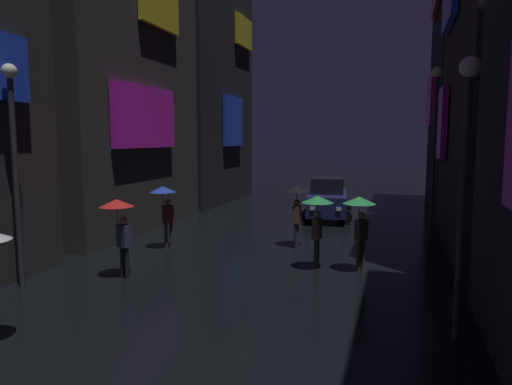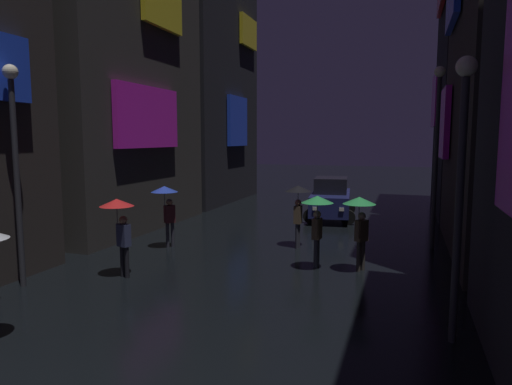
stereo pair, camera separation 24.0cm
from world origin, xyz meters
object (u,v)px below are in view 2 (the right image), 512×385
object	(u,v)px
pedestrian_midstreet_centre_green	(317,211)
streetlamp_right_far	(437,138)
streetlamp_right_near	(461,166)
pedestrian_far_right_black	(298,199)
car_distant	(331,199)
streetlamp_left_near	(15,150)
pedestrian_foreground_right_blue	(166,199)
pedestrian_foreground_left_green	(360,213)
pedestrian_near_crossing_red	(119,216)

from	to	relation	value
pedestrian_midstreet_centre_green	streetlamp_right_far	bearing A→B (deg)	48.80
streetlamp_right_near	streetlamp_right_far	distance (m)	7.59
streetlamp_right_near	pedestrian_far_right_black	bearing A→B (deg)	124.88
car_distant	streetlamp_right_far	size ratio (longest dim) A/B	0.71
streetlamp_left_near	streetlamp_right_near	xyz separation A→B (m)	(10.00, -0.01, -0.19)
streetlamp_left_near	streetlamp_right_far	size ratio (longest dim) A/B	0.91
pedestrian_foreground_right_blue	car_distant	distance (m)	8.64
pedestrian_foreground_right_blue	streetlamp_right_near	xyz separation A→B (m)	(8.59, -4.80, 1.56)
car_distant	pedestrian_foreground_left_green	bearing A→B (deg)	-75.60
pedestrian_near_crossing_red	streetlamp_right_far	world-z (taller)	streetlamp_right_far
pedestrian_foreground_right_blue	pedestrian_near_crossing_red	distance (m)	3.35
streetlamp_left_near	streetlamp_right_far	bearing A→B (deg)	37.10
streetlamp_right_near	pedestrian_near_crossing_red	bearing A→B (deg)	169.72
pedestrian_far_right_black	pedestrian_foreground_right_blue	world-z (taller)	same
pedestrian_foreground_left_green	streetlamp_left_near	size ratio (longest dim) A/B	0.39
pedestrian_far_right_black	streetlamp_right_far	bearing A→B (deg)	16.56
pedestrian_far_right_black	pedestrian_foreground_left_green	size ratio (longest dim) A/B	1.00
pedestrian_foreground_left_green	pedestrian_near_crossing_red	bearing A→B (deg)	-157.46
pedestrian_foreground_left_green	streetlamp_right_far	world-z (taller)	streetlamp_right_far
pedestrian_foreground_left_green	streetlamp_right_near	xyz separation A→B (m)	(2.09, -3.98, 1.56)
pedestrian_near_crossing_red	car_distant	xyz separation A→B (m)	(3.93, 10.72, -0.74)
pedestrian_midstreet_centre_green	streetlamp_left_near	xyz separation A→B (m)	(-6.74, -3.84, 1.76)
pedestrian_far_right_black	streetlamp_left_near	distance (m)	8.60
pedestrian_foreground_left_green	car_distant	bearing A→B (deg)	104.40
pedestrian_midstreet_centre_green	car_distant	bearing A→B (deg)	96.44
pedestrian_foreground_right_blue	pedestrian_midstreet_centre_green	bearing A→B (deg)	-10.02
pedestrian_foreground_right_blue	streetlamp_right_near	bearing A→B (deg)	-29.17
car_distant	streetlamp_left_near	bearing A→B (deg)	-115.46
pedestrian_far_right_black	pedestrian_near_crossing_red	bearing A→B (deg)	-128.01
pedestrian_foreground_left_green	pedestrian_midstreet_centre_green	bearing A→B (deg)	-173.87
pedestrian_near_crossing_red	car_distant	size ratio (longest dim) A/B	0.49
pedestrian_midstreet_centre_green	streetlamp_right_near	world-z (taller)	streetlamp_right_near
streetlamp_left_near	pedestrian_midstreet_centre_green	bearing A→B (deg)	29.66
pedestrian_midstreet_centre_green	streetlamp_right_far	xyz separation A→B (m)	(3.26, 3.72, 2.07)
streetlamp_left_near	pedestrian_far_right_black	bearing A→B (deg)	48.06
pedestrian_midstreet_centre_green	pedestrian_far_right_black	bearing A→B (deg)	114.72
car_distant	streetlamp_left_near	size ratio (longest dim) A/B	0.78
car_distant	pedestrian_midstreet_centre_green	bearing A→B (deg)	-83.56
pedestrian_far_right_black	car_distant	distance (m)	5.97
car_distant	streetlamp_left_near	distance (m)	13.72
pedestrian_midstreet_centre_green	streetlamp_right_far	distance (m)	5.36
pedestrian_far_right_black	streetlamp_left_near	size ratio (longest dim) A/B	0.39
streetlamp_right_near	streetlamp_right_far	size ratio (longest dim) A/B	0.85
pedestrian_midstreet_centre_green	pedestrian_foreground_left_green	world-z (taller)	same
pedestrian_near_crossing_red	car_distant	bearing A→B (deg)	69.89
car_distant	pedestrian_far_right_black	bearing A→B (deg)	-91.68
streetlamp_right_near	pedestrian_foreground_left_green	bearing A→B (deg)	117.73
pedestrian_midstreet_centre_green	pedestrian_foreground_left_green	size ratio (longest dim) A/B	1.00
car_distant	streetlamp_right_far	world-z (taller)	streetlamp_right_far
pedestrian_foreground_right_blue	pedestrian_far_right_black	bearing A→B (deg)	19.33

